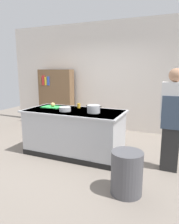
# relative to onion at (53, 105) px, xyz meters

# --- Properties ---
(ground_plane) EXTENTS (10.00, 10.00, 0.00)m
(ground_plane) POSITION_rel_onion_xyz_m (0.55, -0.09, -0.97)
(ground_plane) COLOR slate
(back_wall) EXTENTS (6.40, 0.12, 3.00)m
(back_wall) POSITION_rel_onion_xyz_m (0.55, 2.01, 0.53)
(back_wall) COLOR silver
(back_wall) RESTS_ON ground_plane
(counter_island) EXTENTS (1.98, 0.98, 0.90)m
(counter_island) POSITION_rel_onion_xyz_m (0.55, -0.09, -0.50)
(counter_island) COLOR #B7BABF
(counter_island) RESTS_ON ground_plane
(cutting_board) EXTENTS (0.40, 0.28, 0.02)m
(cutting_board) POSITION_rel_onion_xyz_m (-0.04, 0.02, -0.06)
(cutting_board) COLOR green
(cutting_board) RESTS_ON counter_island
(onion) EXTENTS (0.09, 0.09, 0.09)m
(onion) POSITION_rel_onion_xyz_m (0.00, 0.00, 0.00)
(onion) COLOR tan
(onion) RESTS_ON cutting_board
(stock_pot) EXTENTS (0.31, 0.25, 0.15)m
(stock_pot) POSITION_rel_onion_xyz_m (0.99, -0.15, 0.01)
(stock_pot) COLOR #B7BABF
(stock_pot) RESTS_ON counter_island
(mixing_bowl) EXTENTS (0.23, 0.23, 0.08)m
(mixing_bowl) POSITION_rel_onion_xyz_m (0.42, -0.23, -0.02)
(mixing_bowl) COLOR #B7BABF
(mixing_bowl) RESTS_ON counter_island
(juice_cup) EXTENTS (0.07, 0.07, 0.10)m
(juice_cup) POSITION_rel_onion_xyz_m (0.52, 0.18, -0.02)
(juice_cup) COLOR yellow
(juice_cup) RESTS_ON counter_island
(trash_bin) EXTENTS (0.44, 0.44, 0.61)m
(trash_bin) POSITION_rel_onion_xyz_m (1.86, -1.06, -0.66)
(trash_bin) COLOR #4C4C51
(trash_bin) RESTS_ON ground_plane
(person_chef) EXTENTS (0.38, 0.25, 1.72)m
(person_chef) POSITION_rel_onion_xyz_m (2.37, -0.09, -0.05)
(person_chef) COLOR #272727
(person_chef) RESTS_ON ground_plane
(bookshelf) EXTENTS (1.10, 0.31, 1.70)m
(bookshelf) POSITION_rel_onion_xyz_m (-1.00, 1.71, -0.11)
(bookshelf) COLOR brown
(bookshelf) RESTS_ON ground_plane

